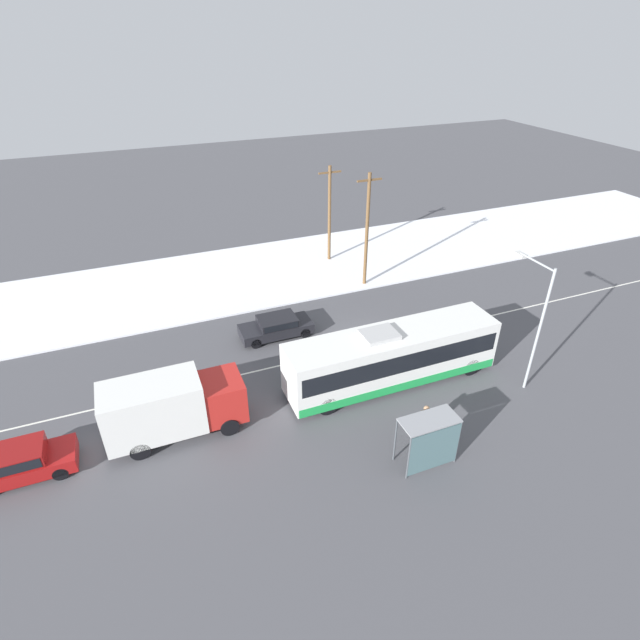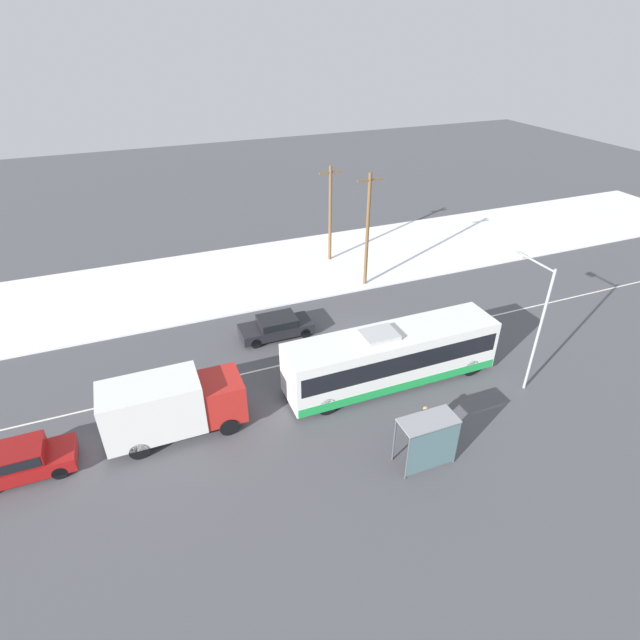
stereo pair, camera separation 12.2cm
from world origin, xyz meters
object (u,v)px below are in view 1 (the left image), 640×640
city_bus (392,356)px  utility_pole_roadside (367,229)px  sedan_car (276,326)px  parked_car_near_truck (20,461)px  utility_pole_snowlot (329,213)px  bus_shelter (431,437)px  streetlamp (535,310)px  pedestrian_at_stop (425,417)px  box_truck (171,406)px

city_bus → utility_pole_roadside: bearing=70.5°
sedan_car → utility_pole_roadside: 9.74m
parked_car_near_truck → utility_pole_snowlot: utility_pole_snowlot is taller
bus_shelter → streetlamp: streetlamp is taller
bus_shelter → utility_pole_roadside: utility_pole_roadside is taller
sedan_car → parked_car_near_truck: (-13.33, -6.39, 0.09)m
pedestrian_at_stop → utility_pole_roadside: bearing=73.8°
box_truck → sedan_car: size_ratio=1.43×
city_bus → box_truck: size_ratio=1.83×
utility_pole_snowlot → utility_pole_roadside: bearing=-81.9°
bus_shelter → streetlamp: size_ratio=0.36×
sedan_car → streetlamp: streetlamp is taller
streetlamp → bus_shelter: bearing=-157.4°
bus_shelter → utility_pole_snowlot: (4.46, 21.50, 2.28)m
box_truck → pedestrian_at_stop: 11.62m
parked_car_near_truck → utility_pole_snowlot: size_ratio=0.56×
streetlamp → sedan_car: bearing=139.2°
box_truck → pedestrian_at_stop: size_ratio=3.64×
box_truck → sedan_car: box_truck is taller
sedan_car → parked_car_near_truck: size_ratio=1.04×
sedan_car → pedestrian_at_stop: pedestrian_at_stop is taller
box_truck → city_bus: bearing=-1.5°
parked_car_near_truck → bus_shelter: size_ratio=1.67×
bus_shelter → utility_pole_snowlot: utility_pole_snowlot is taller
parked_car_near_truck → bus_shelter: (16.22, -5.99, 0.86)m
parked_car_near_truck → utility_pole_roadside: bearing=26.3°
sedan_car → streetlamp: 14.49m
pedestrian_at_stop → bus_shelter: size_ratio=0.69×
box_truck → streetlamp: (17.58, -2.92, 2.74)m
parked_car_near_truck → streetlamp: 24.36m
utility_pole_snowlot → box_truck: bearing=-133.0°
parked_car_near_truck → streetlamp: (23.93, -2.77, 3.60)m
streetlamp → utility_pole_snowlot: bearing=100.1°
city_bus → parked_car_near_truck: city_bus is taller
city_bus → streetlamp: bearing=-22.6°
pedestrian_at_stop → utility_pole_roadside: 15.82m
box_truck → utility_pole_snowlot: size_ratio=0.83×
pedestrian_at_stop → parked_car_near_truck: bearing=165.8°
city_bus → bus_shelter: bearing=-103.3°
sedan_car → parked_car_near_truck: 14.78m
streetlamp → pedestrian_at_stop: bearing=-167.3°
parked_car_near_truck → utility_pole_roadside: 24.10m
parked_car_near_truck → utility_pole_snowlot: bearing=36.9°
parked_car_near_truck → utility_pole_roadside: size_ratio=0.51×
streetlamp → utility_pole_snowlot: 18.57m
city_bus → pedestrian_at_stop: size_ratio=6.64×
city_bus → bus_shelter: size_ratio=4.55×
parked_car_near_truck → pedestrian_at_stop: pedestrian_at_stop is taller
city_bus → sedan_car: bearing=123.2°
streetlamp → utility_pole_roadside: bearing=100.8°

